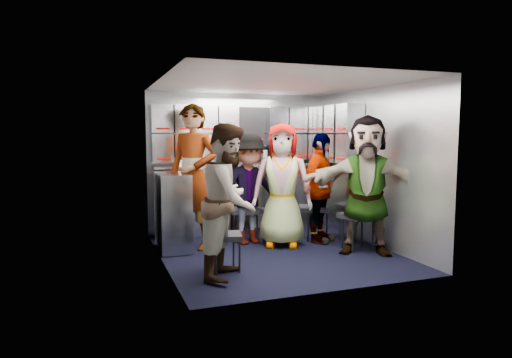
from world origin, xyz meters
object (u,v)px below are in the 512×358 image
object	(u,v)px
jump_seat_mid_right	(314,210)
attendant_arc_a	(229,201)
jump_seat_mid_left	(245,212)
attendant_standing	(193,177)
jump_seat_near_left	(225,238)
jump_seat_center	(277,212)
attendant_arc_d	(320,188)
attendant_arc_b	(249,189)
jump_seat_near_right	(358,218)
attendant_arc_e	(367,185)
attendant_arc_c	(282,185)

from	to	relation	value
jump_seat_mid_right	attendant_arc_a	distance (m)	2.05
jump_seat_mid_left	attendant_standing	size ratio (longest dim) A/B	0.24
jump_seat_near_left	attendant_standing	bearing A→B (deg)	95.25
attendant_arc_a	attendant_standing	bearing A→B (deg)	36.69
jump_seat_near_left	jump_seat_center	world-z (taller)	jump_seat_center
jump_seat_mid_left	attendant_arc_d	bearing A→B (deg)	-24.78
jump_seat_center	attendant_standing	xyz separation A→B (m)	(-1.13, 0.10, 0.52)
jump_seat_mid_right	attendant_arc_d	world-z (taller)	attendant_arc_d
jump_seat_center	attendant_arc_b	size ratio (longest dim) A/B	0.33
attendant_standing	attendant_arc_b	bearing A→B (deg)	41.86
attendant_arc_a	jump_seat_mid_left	bearing A→B (deg)	8.21
jump_seat_mid_right	attendant_standing	bearing A→B (deg)	177.45
jump_seat_near_right	attendant_arc_a	bearing A→B (deg)	-164.92
attendant_arc_e	jump_seat_near_left	bearing A→B (deg)	-143.94
jump_seat_mid_right	attendant_arc_c	size ratio (longest dim) A/B	0.31
jump_seat_near_right	attendant_arc_d	size ratio (longest dim) A/B	0.31
jump_seat_mid_left	attendant_arc_c	distance (m)	0.72
attendant_arc_c	attendant_arc_e	size ratio (longest dim) A/B	0.94
attendant_arc_b	attendant_arc_c	world-z (taller)	attendant_arc_c
jump_seat_near_right	attendant_arc_d	world-z (taller)	attendant_arc_d
jump_seat_mid_right	attendant_arc_c	bearing A→B (deg)	-160.69
jump_seat_mid_right	attendant_standing	world-z (taller)	attendant_standing
attendant_standing	attendant_arc_c	distance (m)	1.17
attendant_arc_a	attendant_arc_c	bearing A→B (deg)	-12.93
jump_seat_near_left	attendant_arc_e	size ratio (longest dim) A/B	0.24
attendant_arc_d	attendant_arc_e	xyz separation A→B (m)	(0.27, -0.72, 0.11)
jump_seat_center	attendant_arc_a	world-z (taller)	attendant_arc_a
attendant_arc_b	attendant_arc_c	bearing A→B (deg)	-42.72
jump_seat_mid_right	attendant_arc_d	bearing A→B (deg)	-90.00
attendant_arc_c	attendant_arc_d	bearing A→B (deg)	26.59
attendant_arc_d	attendant_arc_e	bearing A→B (deg)	-108.55
jump_seat_mid_left	attendant_standing	bearing A→B (deg)	-166.77
jump_seat_mid_left	attendant_arc_a	distance (m)	1.66
jump_seat_center	attendant_arc_c	distance (m)	0.43
attendant_arc_e	attendant_arc_b	bearing A→B (deg)	172.79
jump_seat_mid_left	attendant_arc_d	xyz separation A→B (m)	(0.94, -0.43, 0.35)
jump_seat_near_right	attendant_arc_b	xyz separation A→B (m)	(-1.21, 0.79, 0.33)
attendant_arc_c	jump_seat_center	bearing A→B (deg)	114.61
jump_seat_center	jump_seat_near_right	xyz separation A→B (m)	(0.84, -0.70, -0.00)
jump_seat_center	jump_seat_mid_right	size ratio (longest dim) A/B	0.96
attendant_standing	attendant_arc_d	size ratio (longest dim) A/B	1.25
jump_seat_near_left	jump_seat_near_right	distance (m)	1.89
jump_seat_mid_left	attendant_arc_a	xyz separation A→B (m)	(-0.66, -1.48, 0.40)
attendant_arc_d	jump_seat_mid_left	bearing A→B (deg)	116.38
jump_seat_center	jump_seat_near_right	bearing A→B (deg)	-39.95
attendant_standing	attendant_arc_c	size ratio (longest dim) A/B	1.15
jump_seat_near_right	attendant_arc_b	world-z (taller)	attendant_arc_b
jump_seat_mid_left	jump_seat_center	bearing A→B (deg)	-36.50
jump_seat_near_right	attendant_standing	bearing A→B (deg)	157.94
jump_seat_mid_right	attendant_arc_b	size ratio (longest dim) A/B	0.34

